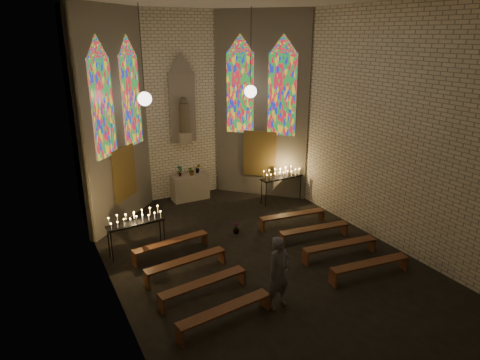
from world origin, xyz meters
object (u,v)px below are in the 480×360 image
votive_stand_left (136,220)px  votive_stand_right (282,175)px  altar (190,187)px  visitor (279,273)px  aisle_flower_pot (236,228)px

votive_stand_left → votive_stand_right: votive_stand_right is taller
altar → visitor: bearing=-95.3°
votive_stand_left → altar: bearing=43.6°
altar → votive_stand_right: size_ratio=0.82×
altar → aisle_flower_pot: size_ratio=3.82×
aisle_flower_pot → votive_stand_right: bearing=30.8°
votive_stand_left → visitor: 4.71m
altar → votive_stand_right: (3.00, -1.85, 0.57)m
altar → votive_stand_right: bearing=-31.7°
aisle_flower_pot → votive_stand_right: votive_stand_right is taller
altar → aisle_flower_pot: bearing=-86.8°
visitor → altar: bearing=74.2°
aisle_flower_pot → votive_stand_left: bearing=176.5°
altar → votive_stand_left: (-2.96, -3.33, 0.55)m
aisle_flower_pot → visitor: 4.09m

